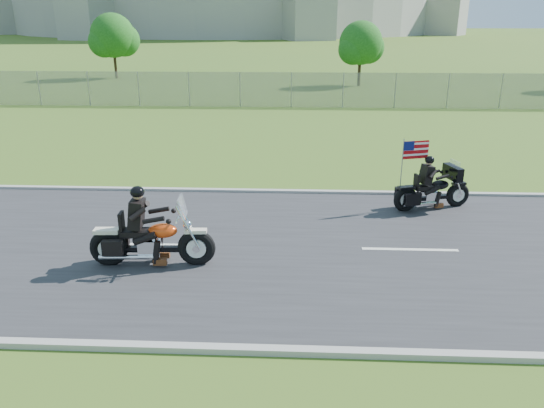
{
  "coord_description": "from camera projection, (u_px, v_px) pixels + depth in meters",
  "views": [
    {
      "loc": [
        1.35,
        -11.25,
        5.14
      ],
      "look_at": [
        0.82,
        0.0,
        1.1
      ],
      "focal_mm": 35.0,
      "sensor_mm": 36.0,
      "label": 1
    }
  ],
  "objects": [
    {
      "name": "curb_north",
      "position": [
        252.0,
        191.0,
        16.17
      ],
      "size": [
        120.0,
        0.18,
        0.12
      ],
      "primitive_type": "cube",
      "color": "#9E9B93",
      "rests_on": "ground"
    },
    {
      "name": "road",
      "position": [
        237.0,
        247.0,
        12.37
      ],
      "size": [
        120.0,
        8.0,
        0.04
      ],
      "primitive_type": "cube",
      "color": "#28282B",
      "rests_on": "ground"
    },
    {
      "name": "motorcycle_follow",
      "position": [
        432.0,
        191.0,
        14.64
      ],
      "size": [
        2.26,
        1.07,
        1.93
      ],
      "rotation": [
        0.0,
        0.0,
        0.29
      ],
      "color": "black",
      "rests_on": "ground"
    },
    {
      "name": "tree_fence_near",
      "position": [
        361.0,
        45.0,
        39.34
      ],
      "size": [
        3.52,
        3.28,
        4.75
      ],
      "color": "#382316",
      "rests_on": "ground"
    },
    {
      "name": "ground",
      "position": [
        237.0,
        248.0,
        12.38
      ],
      "size": [
        420.0,
        420.0,
        0.0
      ],
      "primitive_type": "plane",
      "color": "#3A5D1D",
      "rests_on": "ground"
    },
    {
      "name": "curb_south",
      "position": [
        210.0,
        349.0,
        8.55
      ],
      "size": [
        120.0,
        0.18,
        0.12
      ],
      "primitive_type": "cube",
      "color": "#9E9B93",
      "rests_on": "ground"
    },
    {
      "name": "motorcycle_lead",
      "position": [
        150.0,
        241.0,
        11.32
      ],
      "size": [
        2.71,
        0.73,
        1.83
      ],
      "rotation": [
        0.0,
        0.0,
        0.06
      ],
      "color": "black",
      "rests_on": "ground"
    },
    {
      "name": "tree_fence_mid",
      "position": [
        114.0,
        38.0,
        43.88
      ],
      "size": [
        3.96,
        3.69,
        5.3
      ],
      "color": "#382316",
      "rests_on": "ground"
    },
    {
      "name": "fence",
      "position": [
        189.0,
        89.0,
        31.06
      ],
      "size": [
        60.0,
        0.03,
        2.0
      ],
      "primitive_type": "cube",
      "color": "gray",
      "rests_on": "ground"
    }
  ]
}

